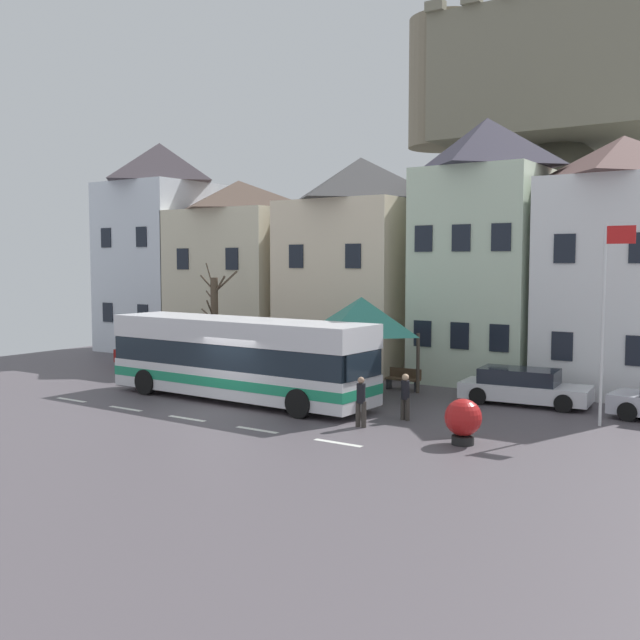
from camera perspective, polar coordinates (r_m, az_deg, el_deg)
The scene contains 17 objects.
ground_plane at distance 26.57m, azimuth -7.82°, elevation -6.98°, with size 40.00×60.00×0.07m.
townhouse_00 at distance 44.90m, azimuth -12.10°, elevation 5.47°, with size 5.76×5.70×12.12m.
townhouse_01 at distance 40.45m, azimuth -6.22°, elevation 3.84°, with size 6.75×5.13×9.56m.
townhouse_02 at distance 36.84m, azimuth 3.12°, elevation 4.38°, with size 6.25×6.55×10.31m.
townhouse_03 at distance 33.30m, azimuth 12.55°, elevation 5.20°, with size 5.05×5.26×11.41m.
townhouse_04 at distance 32.23m, azimuth 22.04°, elevation 3.95°, with size 5.35×6.32×10.22m.
hilltop_castle at distance 52.68m, azimuth 17.72°, elevation 7.04°, with size 38.70×38.70×21.51m.
transit_bus at distance 28.15m, azimuth -6.28°, elevation -3.02°, with size 11.26×2.95×3.09m.
bus_shelter at distance 29.01m, azimuth 3.19°, elevation 0.30°, with size 3.60×3.60×3.86m.
parked_car_00 at distance 28.37m, azimuth 15.33°, elevation -4.97°, with size 4.74×2.23×1.31m.
parked_car_01 at distance 37.76m, azimuth -12.49°, elevation -2.55°, with size 4.37×1.98×1.35m.
pedestrian_00 at distance 23.65m, azimuth 3.16°, elevation -6.23°, with size 0.36×0.28×1.61m.
pedestrian_01 at distance 24.81m, azimuth 6.56°, elevation -5.76°, with size 0.33×0.28×1.55m.
public_bench at distance 30.65m, azimuth 6.43°, elevation -4.48°, with size 1.44×0.48×0.87m.
flagpole at distance 25.06m, azimuth 21.09°, elevation 0.81°, with size 0.95×0.10×6.42m.
harbour_buoy at distance 21.85m, azimuth 10.93°, elevation -7.48°, with size 1.07×1.07×1.32m.
bare_tree_00 at distance 35.05m, azimuth -8.09°, elevation -0.20°, with size 1.80×1.71×5.17m.
Camera 1 is at (17.35, -19.41, 5.25)m, focal length 41.70 mm.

